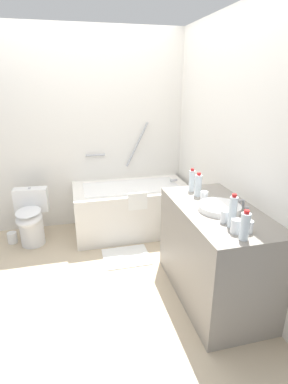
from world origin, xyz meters
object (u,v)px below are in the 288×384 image
Objects in this scene: bathtub at (132,207)px; water_bottle_3 at (245,226)px; sink_basin at (220,208)px; toilet_paper_roll at (12,238)px; water_bottle_0 at (233,212)px; drinking_glass_3 at (204,196)px; drinking_glass_2 at (225,217)px; water_bottle_2 at (192,181)px; toilet at (31,218)px; bath_mat at (126,257)px; drinking_glass_0 at (236,226)px; water_bottle_1 at (198,185)px; sink_faucet at (242,204)px; drinking_glass_1 at (249,227)px.

water_bottle_3 is (0.37, -1.90, 0.62)m from bathtub.
toilet_paper_roll is (-1.90, 1.45, -0.81)m from sink_basin.
drinking_glass_3 is (0.02, 0.51, -0.08)m from water_bottle_0.
water_bottle_2 is at bearing 88.17° from drinking_glass_2.
toilet is 6.89× the size of drinking_glass_2.
sink_basin is 1.37× the size of water_bottle_0.
water_bottle_0 is 1.56m from bath_mat.
water_bottle_2 is 1.67× the size of toilet_paper_roll.
bathtub is 13.71× the size of drinking_glass_0.
toilet is 1.95m from water_bottle_2.
toilet_paper_roll is (-1.86, 0.97, -0.88)m from water_bottle_2.
sink_basin is at bearing -72.88° from bathtub.
water_bottle_1 reaches higher than drinking_glass_3.
bathtub is at bearing 112.56° from water_bottle_2.
bathtub is 15.01× the size of drinking_glass_2.
bath_mat is (1.02, -0.59, -0.31)m from toilet.
drinking_glass_2 is at bearing 90.13° from water_bottle_3.
water_bottle_2 reaches higher than toilet_paper_roll.
drinking_glass_3 is 0.64× the size of toilet_paper_roll.
water_bottle_3 is at bearing -119.92° from sink_faucet.
water_bottle_2 is at bearing 89.33° from water_bottle_0.
drinking_glass_1 is at bearing -11.45° from drinking_glass_0.
drinking_glass_0 reaches higher than toilet_paper_roll.
sink_basin is 0.38m from drinking_glass_0.
sink_faucet is 0.30× the size of bath_mat.
water_bottle_3 is at bearing -91.92° from water_bottle_1.
water_bottle_3 is 0.41× the size of bath_mat.
toilet is 2.94× the size of water_bottle_2.
toilet reaches higher than toilet_paper_roll.
water_bottle_2 reaches higher than drinking_glass_3.
water_bottle_2 is at bearing 95.46° from sink_basin.
bathtub is at bearing 96.39° from toilet.
water_bottle_0 reaches higher than drinking_glass_1.
bath_mat is (-0.83, 0.81, -0.87)m from sink_faucet.
drinking_glass_2 is (1.59, -1.61, 0.58)m from toilet.
bath_mat is 1.42m from toilet_paper_roll.
bathtub is at bearing 101.45° from drinking_glass_0.
toilet_paper_roll is at bearing 142.70° from sink_basin.
drinking_glass_0 is at bearing -92.41° from drinking_glass_2.
drinking_glass_0 is 0.16m from drinking_glass_2.
toilet is at bearing 144.10° from drinking_glass_3.
toilet is 2.60× the size of water_bottle_0.
water_bottle_0 is 2.96× the size of drinking_glass_3.
bathtub is 1.48m from toilet_paper_roll.
water_bottle_3 reaches higher than sink_basin.
drinking_glass_0 is 1.22× the size of drinking_glass_3.
drinking_glass_1 reaches higher than toilet_paper_roll.
drinking_glass_2 is (-0.01, 0.07, -0.07)m from water_bottle_0.
water_bottle_1 is at bearing 88.66° from water_bottle_0.
sink_basin is at bearing 79.07° from water_bottle_0.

